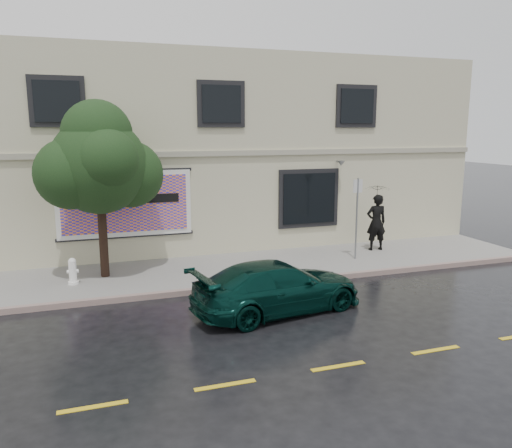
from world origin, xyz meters
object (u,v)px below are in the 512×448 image
object	(u,v)px
fire_hydrant	(73,271)
pedestrian	(376,222)
street_tree	(99,166)
car	(278,287)

from	to	relation	value
fire_hydrant	pedestrian	bearing A→B (deg)	24.72
street_tree	fire_hydrant	xyz separation A→B (m)	(-0.87, -0.49, -2.85)
car	pedestrian	size ratio (longest dim) A/B	2.15
pedestrian	street_tree	distance (m)	9.53
street_tree	car	bearing A→B (deg)	-44.98
pedestrian	fire_hydrant	world-z (taller)	pedestrian
street_tree	fire_hydrant	distance (m)	3.02
pedestrian	fire_hydrant	xyz separation A→B (m)	(-10.14, -0.81, -0.63)
car	street_tree	xyz separation A→B (m)	(-3.92, 3.91, 2.74)
car	street_tree	distance (m)	6.18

